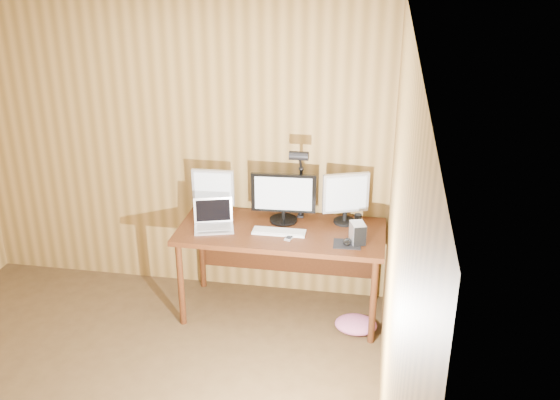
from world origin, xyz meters
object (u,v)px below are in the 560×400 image
(monitor_right, at_px, (346,197))
(laptop, at_px, (214,221))
(desk_lamp, at_px, (300,174))
(monitor_center, at_px, (284,197))
(hard_drive, at_px, (358,233))
(keyboard, at_px, (279,232))
(phone, at_px, (289,238))
(desk, at_px, (283,239))
(monitor_left, at_px, (213,191))
(speaker, at_px, (358,222))
(mouse, at_px, (347,242))

(monitor_right, xyz_separation_m, laptop, (-1.00, -0.25, -0.17))
(monitor_right, bearing_deg, desk_lamp, 163.31)
(monitor_center, height_order, hard_drive, monitor_center)
(keyboard, relative_size, phone, 3.89)
(keyboard, height_order, phone, keyboard)
(monitor_center, bearing_deg, desk, -88.64)
(laptop, bearing_deg, keyboard, -18.73)
(monitor_right, height_order, keyboard, monitor_right)
(monitor_right, distance_m, keyboard, 0.59)
(laptop, height_order, hard_drive, laptop)
(phone, bearing_deg, monitor_left, 166.67)
(desk, relative_size, phone, 15.26)
(laptop, xyz_separation_m, desk_lamp, (0.64, 0.22, 0.34))
(monitor_center, relative_size, hard_drive, 3.11)
(monitor_right, xyz_separation_m, speaker, (0.11, -0.12, -0.16))
(speaker, height_order, desk_lamp, desk_lamp)
(monitor_center, distance_m, monitor_right, 0.49)
(mouse, bearing_deg, monitor_left, 173.92)
(desk, height_order, keyboard, keyboard)
(phone, relative_size, desk_lamp, 0.16)
(phone, relative_size, speaker, 0.79)
(phone, bearing_deg, mouse, 9.93)
(monitor_center, relative_size, desk_lamp, 0.79)
(monitor_left, relative_size, monitor_right, 0.93)
(mouse, bearing_deg, keyboard, -179.52)
(keyboard, distance_m, phone, 0.12)
(hard_drive, height_order, desk_lamp, desk_lamp)
(desk, xyz_separation_m, monitor_center, (-0.01, 0.08, 0.33))
(monitor_left, height_order, speaker, monitor_left)
(mouse, distance_m, speaker, 0.27)
(hard_drive, height_order, speaker, hard_drive)
(laptop, height_order, keyboard, laptop)
(desk, height_order, monitor_left, monitor_left)
(monitor_center, distance_m, keyboard, 0.29)
(desk, xyz_separation_m, monitor_right, (0.48, 0.13, 0.34))
(monitor_center, height_order, phone, monitor_center)
(hard_drive, distance_m, speaker, 0.21)
(monitor_right, relative_size, desk_lamp, 0.64)
(monitor_left, bearing_deg, desk_lamp, -2.15)
(monitor_left, distance_m, speaker, 1.18)
(hard_drive, xyz_separation_m, desk_lamp, (-0.48, 0.31, 0.32))
(monitor_center, bearing_deg, keyboard, -93.06)
(keyboard, bearing_deg, monitor_center, 90.12)
(desk, relative_size, monitor_right, 3.86)
(desk, xyz_separation_m, speaker, (0.58, 0.02, 0.19))
(monitor_right, xyz_separation_m, hard_drive, (0.12, -0.33, -0.14))
(mouse, relative_size, desk_lamp, 0.17)
(monitor_center, relative_size, speaker, 3.83)
(monitor_left, bearing_deg, speaker, -6.69)
(monitor_left, distance_m, mouse, 1.17)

